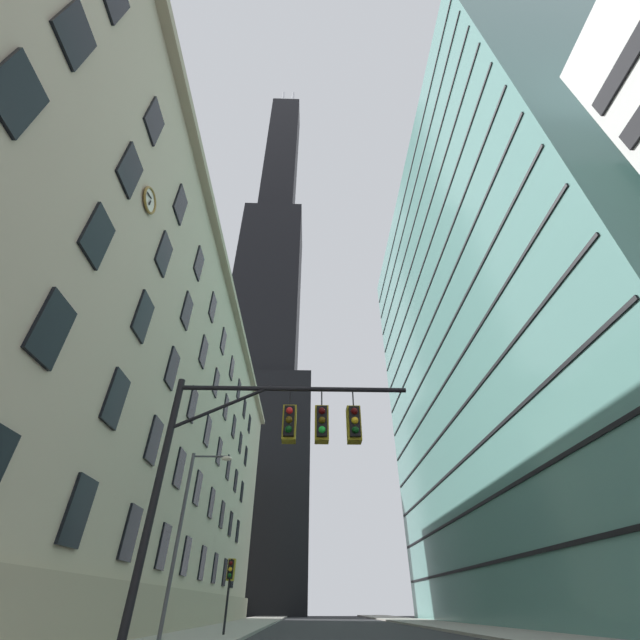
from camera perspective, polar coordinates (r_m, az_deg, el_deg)
station_building at (r=37.26m, az=-26.83°, el=-13.74°), size 15.55×61.24×26.56m
dark_skyscraper at (r=110.25m, az=-8.10°, el=-1.87°), size 26.44×26.44×207.13m
glass_office_midrise at (r=51.17m, az=24.20°, el=-1.06°), size 16.18×51.12×56.25m
traffic_signal_mast at (r=11.62m, az=-6.19°, el=-17.20°), size 7.05×0.63×6.77m
traffic_light_far_left at (r=26.38m, az=-12.87°, el=-32.24°), size 0.40×0.63×3.35m
street_lamppost at (r=22.54m, az=-18.68°, el=-25.73°), size 2.18×0.32×7.83m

